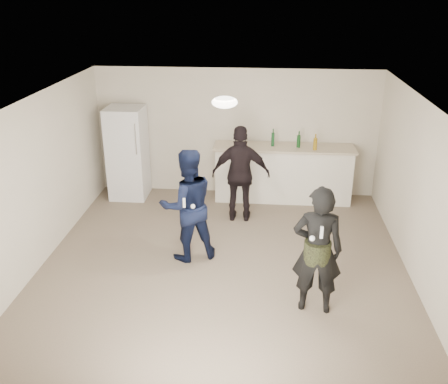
# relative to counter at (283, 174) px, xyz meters

# --- Properties ---
(floor) EXTENTS (6.00, 6.00, 0.00)m
(floor) POSITION_rel_counter_xyz_m (-0.94, -2.67, -0.53)
(floor) COLOR #6B5B4C
(floor) RESTS_ON ground
(ceiling) EXTENTS (6.00, 6.00, 0.00)m
(ceiling) POSITION_rel_counter_xyz_m (-0.94, -2.67, 1.98)
(ceiling) COLOR silver
(ceiling) RESTS_ON wall_back
(wall_back) EXTENTS (6.00, 0.00, 6.00)m
(wall_back) POSITION_rel_counter_xyz_m (-0.94, 0.33, 0.72)
(wall_back) COLOR beige
(wall_back) RESTS_ON floor
(wall_front) EXTENTS (6.00, 0.00, 6.00)m
(wall_front) POSITION_rel_counter_xyz_m (-0.94, -5.67, 0.72)
(wall_front) COLOR beige
(wall_front) RESTS_ON floor
(wall_left) EXTENTS (0.00, 6.00, 6.00)m
(wall_left) POSITION_rel_counter_xyz_m (-3.69, -2.67, 0.72)
(wall_left) COLOR beige
(wall_left) RESTS_ON floor
(wall_right) EXTENTS (0.00, 6.00, 6.00)m
(wall_right) POSITION_rel_counter_xyz_m (1.81, -2.67, 0.72)
(wall_right) COLOR beige
(wall_right) RESTS_ON floor
(counter) EXTENTS (2.60, 0.56, 1.05)m
(counter) POSITION_rel_counter_xyz_m (0.00, 0.00, 0.00)
(counter) COLOR white
(counter) RESTS_ON floor
(counter_top) EXTENTS (2.68, 0.64, 0.04)m
(counter_top) POSITION_rel_counter_xyz_m (0.00, 0.00, 0.55)
(counter_top) COLOR beige
(counter_top) RESTS_ON counter
(fridge) EXTENTS (0.70, 0.70, 1.80)m
(fridge) POSITION_rel_counter_xyz_m (-3.04, -0.07, 0.38)
(fridge) COLOR white
(fridge) RESTS_ON floor
(fridge_handle) EXTENTS (0.02, 0.02, 0.60)m
(fridge_handle) POSITION_rel_counter_xyz_m (-2.76, -0.44, 0.78)
(fridge_handle) COLOR silver
(fridge_handle) RESTS_ON fridge
(ceiling_dome) EXTENTS (0.36, 0.36, 0.16)m
(ceiling_dome) POSITION_rel_counter_xyz_m (-0.94, -2.37, 1.93)
(ceiling_dome) COLOR white
(ceiling_dome) RESTS_ON ceiling
(shaker) EXTENTS (0.08, 0.08, 0.17)m
(shaker) POSITION_rel_counter_xyz_m (-0.93, 0.04, 0.65)
(shaker) COLOR silver
(shaker) RESTS_ON counter_top
(man) EXTENTS (1.05, 0.95, 1.76)m
(man) POSITION_rel_counter_xyz_m (-1.50, -2.39, 0.36)
(man) COLOR #101C44
(man) RESTS_ON floor
(woman) EXTENTS (0.66, 0.46, 1.73)m
(woman) POSITION_rel_counter_xyz_m (0.33, -3.59, 0.34)
(woman) COLOR black
(woman) RESTS_ON floor
(camo_shorts) EXTENTS (0.34, 0.34, 0.28)m
(camo_shorts) POSITION_rel_counter_xyz_m (0.33, -3.59, 0.32)
(camo_shorts) COLOR #2F3819
(camo_shorts) RESTS_ON woman
(spectator) EXTENTS (1.02, 0.43, 1.74)m
(spectator) POSITION_rel_counter_xyz_m (-0.77, -0.97, 0.34)
(spectator) COLOR black
(spectator) RESTS_ON floor
(remote_man) EXTENTS (0.04, 0.04, 0.15)m
(remote_man) POSITION_rel_counter_xyz_m (-1.50, -2.67, 0.53)
(remote_man) COLOR white
(remote_man) RESTS_ON man
(nunchuk_man) EXTENTS (0.07, 0.07, 0.07)m
(nunchuk_man) POSITION_rel_counter_xyz_m (-1.38, -2.64, 0.45)
(nunchuk_man) COLOR white
(nunchuk_man) RESTS_ON man
(remote_woman) EXTENTS (0.04, 0.04, 0.15)m
(remote_woman) POSITION_rel_counter_xyz_m (0.33, -3.84, 0.72)
(remote_woman) COLOR silver
(remote_woman) RESTS_ON woman
(nunchuk_woman) EXTENTS (0.07, 0.07, 0.07)m
(nunchuk_woman) POSITION_rel_counter_xyz_m (0.23, -3.81, 0.62)
(nunchuk_woman) COLOR white
(nunchuk_woman) RESTS_ON woman
(bottle_cluster) EXTENTS (1.44, 0.25, 0.26)m
(bottle_cluster) POSITION_rel_counter_xyz_m (0.04, -0.07, 0.68)
(bottle_cluster) COLOR #14481A
(bottle_cluster) RESTS_ON counter_top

